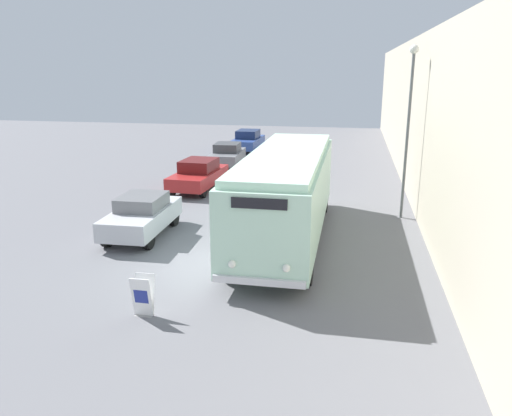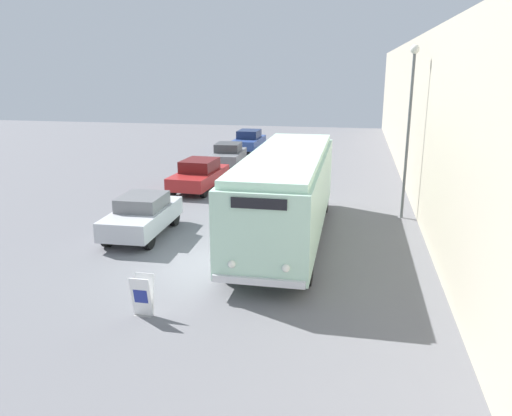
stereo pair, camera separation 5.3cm
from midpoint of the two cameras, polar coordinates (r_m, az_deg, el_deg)
The scene contains 9 objects.
ground_plane at distance 16.23m, azimuth -4.48°, elevation -6.44°, with size 80.00×80.00×0.00m, color slate.
building_wall_right at distance 24.75m, azimuth 17.94°, elevation 9.57°, with size 0.30×60.00×7.58m.
vintage_bus at distance 18.03m, azimuth 3.40°, elevation 2.00°, with size 2.66×10.71×3.25m.
sign_board at distance 13.15m, azimuth -12.92°, elevation -9.82°, with size 0.52×0.40×1.08m.
streetlamp at distance 21.23m, azimuth 17.05°, elevation 10.63°, with size 0.36×0.36×6.99m.
parked_car_near at distance 19.18m, azimuth -12.97°, elevation -0.79°, with size 1.91×4.21×1.53m.
parked_car_mid at distance 26.07m, azimuth -6.64°, elevation 3.81°, with size 2.12×4.59×1.57m.
parked_car_far at distance 32.23m, azimuth -3.36°, elevation 6.08°, with size 1.99×4.12×1.49m.
parked_car_distant at distance 38.31m, azimuth -0.99°, elevation 7.71°, with size 1.88×4.55×1.59m.
Camera 1 is at (4.08, -14.48, 6.09)m, focal length 35.00 mm.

